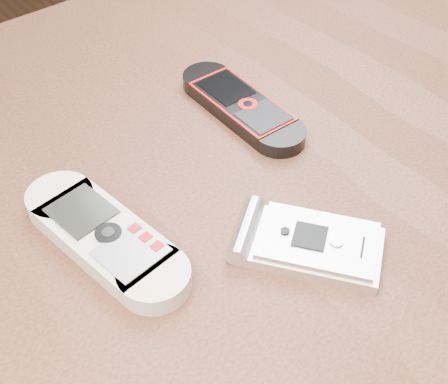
# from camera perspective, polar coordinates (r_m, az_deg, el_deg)

# --- Properties ---
(table) EXTENTS (1.20, 0.80, 0.75)m
(table) POSITION_cam_1_polar(r_m,az_deg,el_deg) (0.61, -0.37, -7.96)
(table) COLOR black
(table) RESTS_ON ground
(nokia_white) EXTENTS (0.08, 0.18, 0.02)m
(nokia_white) POSITION_cam_1_polar(r_m,az_deg,el_deg) (0.50, -10.87, -4.01)
(nokia_white) COLOR beige
(nokia_white) RESTS_ON table
(nokia_black_red) EXTENTS (0.05, 0.16, 0.02)m
(nokia_black_red) POSITION_cam_1_polar(r_m,az_deg,el_deg) (0.62, 1.59, 7.88)
(nokia_black_red) COLOR black
(nokia_black_red) RESTS_ON table
(motorola_razr) EXTENTS (0.12, 0.13, 0.02)m
(motorola_razr) POSITION_cam_1_polar(r_m,az_deg,el_deg) (0.49, 8.17, -4.68)
(motorola_razr) COLOR silver
(motorola_razr) RESTS_ON table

